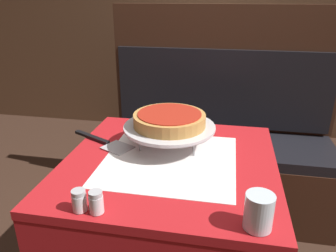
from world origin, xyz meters
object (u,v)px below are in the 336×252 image
(deep_dish_pizza, at_px, (169,119))
(water_glass_near, at_px, (259,211))
(pizza_pan_stand, at_px, (169,128))
(condiment_caddy, at_px, (216,63))
(pizza_server, at_px, (103,142))
(booth_bench, at_px, (217,156))
(dining_table_front, at_px, (170,187))
(pepper_shaker, at_px, (96,202))
(napkin_holder, at_px, (166,115))
(salt_shaker, at_px, (79,200))
(dining_table_rear, at_px, (208,82))

(deep_dish_pizza, relative_size, water_glass_near, 2.85)
(pizza_pan_stand, relative_size, condiment_caddy, 2.01)
(pizza_server, bearing_deg, booth_bench, 59.16)
(dining_table_front, relative_size, deep_dish_pizza, 2.76)
(booth_bench, relative_size, condiment_caddy, 7.85)
(booth_bench, relative_size, pizza_pan_stand, 3.90)
(water_glass_near, xyz_separation_m, condiment_caddy, (-0.21, 1.93, -0.00))
(water_glass_near, bearing_deg, condiment_caddy, 96.13)
(pizza_pan_stand, bearing_deg, pepper_shaker, -105.15)
(deep_dish_pizza, xyz_separation_m, napkin_holder, (-0.06, 0.23, -0.07))
(salt_shaker, bearing_deg, pizza_pan_stand, 69.11)
(water_glass_near, bearing_deg, pepper_shaker, -177.75)
(napkin_holder, bearing_deg, salt_shaker, -99.45)
(water_glass_near, bearing_deg, pizza_server, 144.40)
(napkin_holder, bearing_deg, pepper_shaker, -95.32)
(dining_table_front, bearing_deg, condiment_caddy, 87.02)
(pizza_pan_stand, relative_size, deep_dish_pizza, 1.28)
(booth_bench, xyz_separation_m, pizza_server, (-0.45, -0.75, 0.40))
(deep_dish_pizza, distance_m, pepper_shaker, 0.47)
(pizza_server, xyz_separation_m, napkin_holder, (0.21, 0.25, 0.04))
(dining_table_front, distance_m, napkin_holder, 0.39)
(pizza_server, bearing_deg, water_glass_near, -35.60)
(dining_table_front, xyz_separation_m, deep_dish_pizza, (-0.02, 0.11, 0.23))
(dining_table_rear, xyz_separation_m, pepper_shaker, (-0.17, -1.95, 0.15))
(water_glass_near, relative_size, pepper_shaker, 1.48)
(water_glass_near, relative_size, napkin_holder, 0.98)
(dining_table_front, xyz_separation_m, booth_bench, (0.16, 0.85, -0.28))
(pizza_pan_stand, height_order, water_glass_near, water_glass_near)
(dining_table_rear, xyz_separation_m, pizza_server, (-0.32, -1.52, 0.12))
(dining_table_rear, distance_m, booth_bench, 0.83)
(water_glass_near, height_order, pepper_shaker, water_glass_near)
(deep_dish_pizza, relative_size, napkin_holder, 2.79)
(dining_table_front, height_order, salt_shaker, salt_shaker)
(dining_table_front, relative_size, dining_table_rear, 1.00)
(booth_bench, bearing_deg, pepper_shaker, -104.11)
(dining_table_front, bearing_deg, salt_shaker, -119.39)
(dining_table_rear, bearing_deg, deep_dish_pizza, -91.68)
(pizza_pan_stand, bearing_deg, water_glass_near, -54.21)
(dining_table_front, xyz_separation_m, napkin_holder, (-0.08, 0.34, 0.16))
(salt_shaker, relative_size, napkin_holder, 0.64)
(pepper_shaker, relative_size, napkin_holder, 0.66)
(pizza_server, bearing_deg, dining_table_rear, 78.22)
(booth_bench, distance_m, pizza_server, 0.96)
(napkin_holder, relative_size, condiment_caddy, 0.56)
(dining_table_front, height_order, pizza_pan_stand, pizza_pan_stand)
(dining_table_rear, relative_size, condiment_caddy, 4.32)
(condiment_caddy, bearing_deg, pizza_pan_stand, -93.99)
(salt_shaker, height_order, pepper_shaker, pepper_shaker)
(pepper_shaker, xyz_separation_m, condiment_caddy, (0.23, 1.95, 0.01))
(pizza_pan_stand, distance_m, water_glass_near, 0.53)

